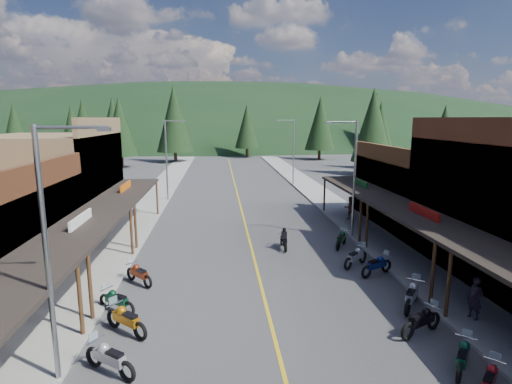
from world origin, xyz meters
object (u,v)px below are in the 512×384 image
object	(u,v)px
streetlight_3	(292,149)
pine_1	(113,122)
streetlight_0	(51,246)
pine_2	(174,119)
bike_east_9	(356,256)
bike_west_7	(117,300)
pine_9	(380,129)
bike_east_4	(490,379)
pine_3	(247,126)
pine_8	(73,134)
streetlight_2	(353,174)
bike_west_6	(126,318)
rider_on_bike	(284,240)
pine_0	(15,127)
shop_east_3	(423,192)
pine_7	(83,122)
pine_11	(373,125)
pedestrian_east_b	(350,208)
pine_5	(376,119)
streetlight_1	(168,156)
bike_east_6	(421,320)
bike_west_8	(139,273)
pine_4	(320,123)
pedestrian_east_a	(475,298)
bike_east_5	(463,355)
pine_10	(120,127)
shop_west_3	(52,185)
bike_east_7	(412,294)
bike_west_5	(109,357)
bike_east_10	(341,238)
bike_east_8	(377,264)
pine_6	(444,126)

from	to	relation	value
streetlight_3	pine_1	size ratio (longest dim) A/B	0.64
streetlight_0	pine_2	xyz separation A→B (m)	(-3.05, 64.00, 3.53)
bike_east_9	bike_west_7	bearing A→B (deg)	-110.31
pine_2	pine_9	bearing A→B (deg)	-20.92
pine_1	bike_east_4	size ratio (longest dim) A/B	6.73
pine_3	pine_8	xyz separation A→B (m)	(-26.00, -26.00, -0.51)
streetlight_2	bike_west_6	xyz separation A→B (m)	(-12.56, -11.31, -3.82)
pine_1	rider_on_bike	bearing A→B (deg)	-67.83
pine_0	rider_on_bike	distance (m)	70.16
shop_east_3	pine_7	bearing A→B (deg)	125.27
pine_11	pedestrian_east_b	bearing A→B (deg)	-114.51
bike_west_7	pedestrian_east_b	distance (m)	20.51
pine_0	bike_west_6	size ratio (longest dim) A/B	4.88
pine_5	bike_west_7	size ratio (longest dim) A/B	6.95
streetlight_1	pine_2	bearing A→B (deg)	94.84
bike_east_6	streetlight_2	bearing A→B (deg)	147.99
pine_9	bike_west_8	size ratio (longest dim) A/B	5.22
pine_4	pine_5	bearing A→B (deg)	36.87
pedestrian_east_a	pine_5	bearing A→B (deg)	137.40
pine_7	bike_east_5	size ratio (longest dim) A/B	6.20
pine_10	bike_west_7	xyz separation A→B (m)	(11.60, -51.48, -6.21)
shop_west_3	bike_west_7	world-z (taller)	shop_west_3
bike_east_7	pedestrian_east_a	size ratio (longest dim) A/B	1.31
bike_west_5	rider_on_bike	world-z (taller)	rider_on_bike
streetlight_2	rider_on_bike	world-z (taller)	streetlight_2
streetlight_2	bike_east_10	xyz separation A→B (m)	(-1.21, -1.90, -3.87)
pine_5	pine_11	size ratio (longest dim) A/B	1.13
pine_7	pedestrian_east_a	world-z (taller)	pine_7
pine_11	pine_9	bearing A→B (deg)	60.26
pine_0	pedestrian_east_a	xyz separation A→B (m)	(48.21, -65.68, -5.46)
bike_west_5	bike_west_6	distance (m)	2.47
pine_7	streetlight_0	bearing A→B (deg)	-73.01
bike_east_5	bike_east_7	world-z (taller)	bike_east_7
pine_3	pedestrian_east_b	bearing A→B (deg)	-85.23
streetlight_1	bike_east_8	xyz separation A→B (m)	(13.15, -20.58, -3.85)
streetlight_3	pine_10	distance (m)	32.06
bike_west_6	pedestrian_east_a	size ratio (longest dim) A/B	1.29
pine_8	pedestrian_east_a	bearing A→B (deg)	-55.34
streetlight_2	pine_7	size ratio (longest dim) A/B	0.64
pedestrian_east_b	pine_1	bearing A→B (deg)	-66.31
bike_east_4	pine_8	bearing A→B (deg)	165.63
streetlight_3	bike_west_6	world-z (taller)	streetlight_3
bike_east_5	pedestrian_east_a	world-z (taller)	pedestrian_east_a
shop_east_3	bike_west_8	size ratio (longest dim) A/B	5.27
streetlight_3	pine_9	size ratio (longest dim) A/B	0.74
pine_11	bike_east_10	size ratio (longest dim) A/B	5.97
bike_east_9	bike_east_10	bearing A→B (deg)	136.49
shop_east_3	bike_east_9	bearing A→B (deg)	-133.90
pine_7	bike_east_10	world-z (taller)	pine_7
pine_6	pine_5	bearing A→B (deg)	146.31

